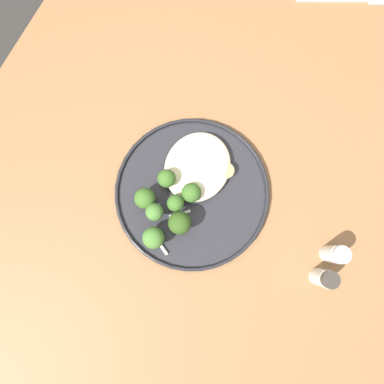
{
  "coord_description": "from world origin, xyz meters",
  "views": [
    {
      "loc": [
        0.1,
        0.01,
        1.4
      ],
      "look_at": [
        0.02,
        -0.04,
        0.76
      ],
      "focal_mm": 32.68,
      "sensor_mm": 36.0,
      "label": 1
    }
  ],
  "objects_px": {
    "dinner_plate": "(192,193)",
    "broccoli_floret_front_edge": "(176,203)",
    "seared_scallop_half_hidden": "(203,167)",
    "seared_scallop_large_seared": "(216,157)",
    "pepper_shaker": "(324,278)",
    "broccoli_floret_small_sprig": "(145,198)",
    "salt_shaker": "(334,255)",
    "broccoli_floret_tall_stalk": "(153,238)",
    "broccoli_floret_right_tilted": "(155,212)",
    "seared_scallop_front_small": "(206,144)",
    "broccoli_floret_near_rim": "(167,179)",
    "broccoli_floret_beside_noodles": "(180,223)",
    "broccoli_floret_split_head": "(191,193)",
    "seared_scallop_tilted_round": "(227,171)"
  },
  "relations": [
    {
      "from": "broccoli_floret_split_head",
      "to": "broccoli_floret_beside_noodles",
      "type": "xyz_separation_m",
      "value": [
        0.06,
        0.01,
        0.01
      ]
    },
    {
      "from": "broccoli_floret_front_edge",
      "to": "broccoli_floret_tall_stalk",
      "type": "xyz_separation_m",
      "value": [
        0.07,
        -0.01,
        0.0
      ]
    },
    {
      "from": "seared_scallop_large_seared",
      "to": "broccoli_floret_beside_noodles",
      "type": "relative_size",
      "value": 0.45
    },
    {
      "from": "broccoli_floret_tall_stalk",
      "to": "dinner_plate",
      "type": "bearing_deg",
      "value": 168.74
    },
    {
      "from": "seared_scallop_half_hidden",
      "to": "seared_scallop_tilted_round",
      "type": "xyz_separation_m",
      "value": [
        -0.01,
        0.04,
        -0.0
      ]
    },
    {
      "from": "seared_scallop_tilted_round",
      "to": "broccoli_floret_beside_noodles",
      "type": "distance_m",
      "value": 0.13
    },
    {
      "from": "broccoli_floret_near_rim",
      "to": "broccoli_floret_beside_noodles",
      "type": "relative_size",
      "value": 0.94
    },
    {
      "from": "seared_scallop_half_hidden",
      "to": "salt_shaker",
      "type": "distance_m",
      "value": 0.28
    },
    {
      "from": "seared_scallop_half_hidden",
      "to": "pepper_shaker",
      "type": "xyz_separation_m",
      "value": [
        0.08,
        0.28,
        0.01
      ]
    },
    {
      "from": "broccoli_floret_beside_noodles",
      "to": "seared_scallop_large_seared",
      "type": "bearing_deg",
      "value": 179.04
    },
    {
      "from": "broccoli_floret_front_edge",
      "to": "broccoli_floret_beside_noodles",
      "type": "xyz_separation_m",
      "value": [
        0.03,
        0.02,
        0.01
      ]
    },
    {
      "from": "broccoli_floret_right_tilted",
      "to": "pepper_shaker",
      "type": "bearing_deg",
      "value": 96.24
    },
    {
      "from": "seared_scallop_half_hidden",
      "to": "seared_scallop_tilted_round",
      "type": "relative_size",
      "value": 0.93
    },
    {
      "from": "pepper_shaker",
      "to": "salt_shaker",
      "type": "bearing_deg",
      "value": 180.0
    },
    {
      "from": "broccoli_floret_front_edge",
      "to": "pepper_shaker",
      "type": "distance_m",
      "value": 0.29
    },
    {
      "from": "dinner_plate",
      "to": "broccoli_floret_near_rim",
      "type": "distance_m",
      "value": 0.06
    },
    {
      "from": "seared_scallop_half_hidden",
      "to": "broccoli_floret_front_edge",
      "type": "relative_size",
      "value": 0.57
    },
    {
      "from": "broccoli_floret_front_edge",
      "to": "broccoli_floret_beside_noodles",
      "type": "bearing_deg",
      "value": 39.93
    },
    {
      "from": "seared_scallop_front_small",
      "to": "seared_scallop_half_hidden",
      "type": "bearing_deg",
      "value": 19.49
    },
    {
      "from": "seared_scallop_half_hidden",
      "to": "broccoli_floret_front_edge",
      "type": "bearing_deg",
      "value": -7.83
    },
    {
      "from": "dinner_plate",
      "to": "pepper_shaker",
      "type": "distance_m",
      "value": 0.28
    },
    {
      "from": "broccoli_floret_tall_stalk",
      "to": "broccoli_floret_beside_noodles",
      "type": "distance_m",
      "value": 0.05
    },
    {
      "from": "dinner_plate",
      "to": "broccoli_floret_front_edge",
      "type": "xyz_separation_m",
      "value": [
        0.03,
        -0.02,
        0.03
      ]
    },
    {
      "from": "broccoli_floret_split_head",
      "to": "broccoli_floret_tall_stalk",
      "type": "height_order",
      "value": "broccoli_floret_tall_stalk"
    },
    {
      "from": "seared_scallop_half_hidden",
      "to": "seared_scallop_large_seared",
      "type": "bearing_deg",
      "value": 153.7
    },
    {
      "from": "broccoli_floret_right_tilted",
      "to": "seared_scallop_large_seared",
      "type": "bearing_deg",
      "value": 160.78
    },
    {
      "from": "seared_scallop_large_seared",
      "to": "broccoli_floret_right_tilted",
      "type": "height_order",
      "value": "broccoli_floret_right_tilted"
    },
    {
      "from": "dinner_plate",
      "to": "pepper_shaker",
      "type": "xyz_separation_m",
      "value": [
        0.03,
        0.28,
        0.02
      ]
    },
    {
      "from": "seared_scallop_large_seared",
      "to": "salt_shaker",
      "type": "bearing_deg",
      "value": 75.97
    },
    {
      "from": "broccoli_floret_front_edge",
      "to": "broccoli_floret_tall_stalk",
      "type": "relative_size",
      "value": 0.92
    },
    {
      "from": "seared_scallop_front_small",
      "to": "broccoli_floret_near_rim",
      "type": "xyz_separation_m",
      "value": [
        0.1,
        -0.03,
        0.03
      ]
    },
    {
      "from": "seared_scallop_large_seared",
      "to": "broccoli_floret_small_sprig",
      "type": "relative_size",
      "value": 0.49
    },
    {
      "from": "seared_scallop_tilted_round",
      "to": "broccoli_floret_tall_stalk",
      "type": "xyz_separation_m",
      "value": [
        0.17,
        -0.06,
        0.02
      ]
    },
    {
      "from": "broccoli_floret_tall_stalk",
      "to": "pepper_shaker",
      "type": "xyz_separation_m",
      "value": [
        -0.08,
        0.3,
        -0.01
      ]
    },
    {
      "from": "dinner_plate",
      "to": "broccoli_floret_tall_stalk",
      "type": "bearing_deg",
      "value": -11.26
    },
    {
      "from": "broccoli_floret_near_rim",
      "to": "pepper_shaker",
      "type": "xyz_separation_m",
      "value": [
        0.03,
        0.33,
        -0.01
      ]
    },
    {
      "from": "seared_scallop_half_hidden",
      "to": "seared_scallop_front_small",
      "type": "bearing_deg",
      "value": -160.51
    },
    {
      "from": "broccoli_floret_front_edge",
      "to": "seared_scallop_front_small",
      "type": "bearing_deg",
      "value": -178.62
    },
    {
      "from": "broccoli_floret_small_sprig",
      "to": "salt_shaker",
      "type": "relative_size",
      "value": 0.82
    },
    {
      "from": "broccoli_floret_small_sprig",
      "to": "broccoli_floret_tall_stalk",
      "type": "distance_m",
      "value": 0.07
    },
    {
      "from": "seared_scallop_front_small",
      "to": "seared_scallop_large_seared",
      "type": "height_order",
      "value": "seared_scallop_large_seared"
    },
    {
      "from": "broccoli_floret_small_sprig",
      "to": "broccoli_floret_tall_stalk",
      "type": "height_order",
      "value": "broccoli_floret_small_sprig"
    },
    {
      "from": "seared_scallop_front_small",
      "to": "pepper_shaker",
      "type": "height_order",
      "value": "pepper_shaker"
    },
    {
      "from": "dinner_plate",
      "to": "broccoli_floret_near_rim",
      "type": "relative_size",
      "value": 5.16
    },
    {
      "from": "broccoli_floret_small_sprig",
      "to": "pepper_shaker",
      "type": "distance_m",
      "value": 0.34
    },
    {
      "from": "broccoli_floret_split_head",
      "to": "broccoli_floret_near_rim",
      "type": "distance_m",
      "value": 0.05
    },
    {
      "from": "seared_scallop_front_small",
      "to": "pepper_shaker",
      "type": "distance_m",
      "value": 0.32
    },
    {
      "from": "broccoli_floret_beside_noodles",
      "to": "pepper_shaker",
      "type": "bearing_deg",
      "value": 96.6
    },
    {
      "from": "seared_scallop_tilted_round",
      "to": "pepper_shaker",
      "type": "distance_m",
      "value": 0.25
    },
    {
      "from": "dinner_plate",
      "to": "broccoli_floret_small_sprig",
      "type": "distance_m",
      "value": 0.09
    }
  ]
}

